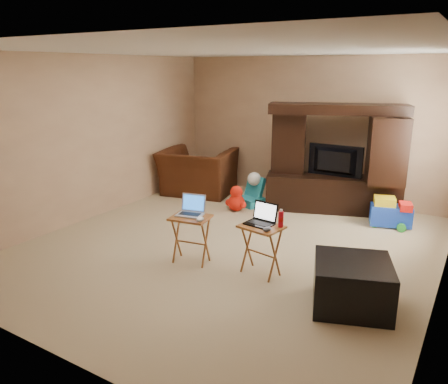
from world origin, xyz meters
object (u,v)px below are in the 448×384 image
Objects in this scene: recliner at (198,172)px; child_rocker at (251,191)px; plush_toy at (236,198)px; water_bottle at (281,219)px; push_toy at (391,212)px; tray_table_right at (261,250)px; mouse_right at (267,229)px; tray_table_left at (191,239)px; entertainment_center at (334,159)px; laptop_right at (259,215)px; television at (333,161)px; laptop_left at (190,206)px; ottoman at (352,284)px; mouse_left at (200,219)px.

child_rocker is at bearing 161.38° from recliner.
plush_toy is 2.40× the size of water_bottle.
push_toy is (2.34, 0.57, 0.01)m from plush_toy.
tray_table_right is 0.36m from mouse_right.
plush_toy is at bearing 136.63° from tray_table_right.
water_bottle reaches higher than child_rocker.
mouse_right reaches higher than tray_table_left.
entertainment_center is 2.69m from laptop_right.
television is at bearing 95.31° from water_bottle.
push_toy is 2.61m from tray_table_right.
laptop_right is at bearing -109.42° from entertainment_center.
recliner is 4.18× the size of laptop_left.
plush_toy is (1.14, -0.54, -0.20)m from recliner.
laptop_left is 1.03m from mouse_right.
mouse_right is at bearing 124.54° from recliner.
ottoman is 1.25× the size of tray_table_left.
ottoman is at bearing 132.69° from recliner.
water_bottle is at bearing -124.69° from push_toy.
mouse_left is (1.84, -2.62, 0.19)m from recliner.
water_bottle is at bearing 127.62° from recliner.
tray_table_left is 1.16m from water_bottle.
television reaches higher than recliner.
laptop_right is at bearing 163.40° from tray_table_right.
push_toy is 2.51m from water_bottle.
entertainment_center is at bearing -89.55° from television.
child_rocker is (-1.27, -0.41, -0.59)m from television.
mouse_right is at bearing 7.18° from mouse_left.
laptop_right is 0.25m from water_bottle.
tray_table_right is at bearing -4.71° from laptop_left.
mouse_left is at bearing -151.99° from tray_table_right.
laptop_right is at bearing -165.83° from water_bottle.
laptop_left is (-0.03, 0.03, 0.41)m from tray_table_left.
push_toy is 1.94× the size of laptop_right.
television is 2.96m from mouse_left.
television is at bearing 93.54° from mouse_right.
recliner reaches higher than plush_toy.
tray_table_left is (-0.83, -2.81, -0.55)m from television.
tray_table_left is at bearing 179.66° from ottoman.
child_rocker is 2.58m from mouse_left.
plush_toy is at bearing 108.60° from mouse_left.
mouse_right is (1.45, -2.37, 0.36)m from child_rocker.
recliner is 2.14× the size of push_toy.
water_bottle reaches higher than push_toy.
tray_table_right is (2.52, -2.39, -0.12)m from recliner.
push_toy is at bearing 58.25° from mouse_left.
ottoman is 1.03m from mouse_right.
water_bottle reaches higher than tray_table_right.
tray_table_left is at bearing -161.41° from laptop_right.
entertainment_center is 3.01m from mouse_left.
mouse_left is 0.82m from mouse_right.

